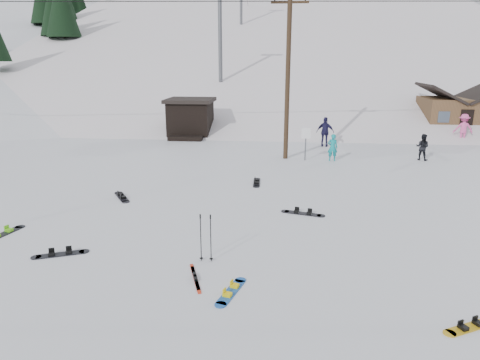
# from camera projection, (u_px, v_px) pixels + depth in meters

# --- Properties ---
(ground) EXTENTS (200.00, 200.00, 0.00)m
(ground) POSITION_uv_depth(u_px,v_px,m) (213.00, 272.00, 11.48)
(ground) COLOR silver
(ground) RESTS_ON ground
(ski_slope) EXTENTS (60.00, 85.24, 65.97)m
(ski_slope) POSITION_uv_depth(u_px,v_px,m) (269.00, 175.00, 67.42)
(ski_slope) COLOR silver
(ski_slope) RESTS_ON ground
(ridge_left) EXTENTS (47.54, 95.03, 58.38)m
(ridge_left) POSITION_uv_depth(u_px,v_px,m) (27.00, 174.00, 63.81)
(ridge_left) COLOR silver
(ridge_left) RESTS_ON ground
(treeline_crest) EXTENTS (50.00, 6.00, 10.00)m
(treeline_crest) POSITION_uv_depth(u_px,v_px,m) (275.00, 86.00, 93.86)
(treeline_crest) COLOR black
(treeline_crest) RESTS_ON ski_slope
(utility_pole) EXTENTS (2.00, 0.26, 9.00)m
(utility_pole) POSITION_uv_depth(u_px,v_px,m) (288.00, 75.00, 23.43)
(utility_pole) COLOR #3A2819
(utility_pole) RESTS_ON ground
(trail_sign) EXTENTS (0.50, 0.09, 1.85)m
(trail_sign) POSITION_uv_depth(u_px,v_px,m) (306.00, 138.00, 23.85)
(trail_sign) COLOR #595B60
(trail_sign) RESTS_ON ground
(lift_hut) EXTENTS (3.40, 4.10, 2.75)m
(lift_hut) POSITION_uv_depth(u_px,v_px,m) (191.00, 117.00, 31.63)
(lift_hut) COLOR black
(lift_hut) RESTS_ON ground
(lift_tower_near) EXTENTS (2.20, 0.36, 8.00)m
(lift_tower_near) POSITION_uv_depth(u_px,v_px,m) (220.00, 32.00, 38.46)
(lift_tower_near) COLOR #595B60
(lift_tower_near) RESTS_ON ski_slope
(cabin) EXTENTS (5.39, 4.40, 3.77)m
(cabin) POSITION_uv_depth(u_px,v_px,m) (456.00, 114.00, 32.66)
(cabin) COLOR brown
(cabin) RESTS_ON ground
(hero_snowboard) EXTENTS (0.64, 1.47, 0.11)m
(hero_snowboard) POSITION_uv_depth(u_px,v_px,m) (231.00, 291.00, 10.46)
(hero_snowboard) COLOR blue
(hero_snowboard) RESTS_ON ground
(hero_skis) EXTENTS (0.61, 1.53, 0.08)m
(hero_skis) POSITION_uv_depth(u_px,v_px,m) (195.00, 277.00, 11.13)
(hero_skis) COLOR #AD2811
(hero_skis) RESTS_ON ground
(ski_poles) EXTENTS (0.38, 0.10, 1.39)m
(ski_poles) POSITION_uv_depth(u_px,v_px,m) (206.00, 237.00, 11.93)
(ski_poles) COLOR black
(ski_poles) RESTS_ON ground
(board_scatter_a) EXTENTS (1.51, 0.80, 0.11)m
(board_scatter_a) POSITION_uv_depth(u_px,v_px,m) (60.00, 254.00, 12.47)
(board_scatter_a) COLOR black
(board_scatter_a) RESTS_ON ground
(board_scatter_b) EXTENTS (1.06, 1.46, 0.12)m
(board_scatter_b) POSITION_uv_depth(u_px,v_px,m) (122.00, 197.00, 17.66)
(board_scatter_b) COLOR black
(board_scatter_b) RESTS_ON ground
(board_scatter_c) EXTENTS (0.66, 1.66, 0.12)m
(board_scatter_c) POSITION_uv_depth(u_px,v_px,m) (3.00, 234.00, 13.90)
(board_scatter_c) COLOR black
(board_scatter_c) RESTS_ON ground
(board_scatter_d) EXTENTS (1.60, 0.66, 0.12)m
(board_scatter_d) POSITION_uv_depth(u_px,v_px,m) (303.00, 213.00, 15.78)
(board_scatter_d) COLOR black
(board_scatter_d) RESTS_ON ground
(board_scatter_e) EXTENTS (1.30, 0.80, 0.10)m
(board_scatter_e) POSITION_uv_depth(u_px,v_px,m) (470.00, 327.00, 9.08)
(board_scatter_e) COLOR gold
(board_scatter_e) RESTS_ON ground
(board_scatter_f) EXTENTS (0.35, 1.62, 0.11)m
(board_scatter_f) POSITION_uv_depth(u_px,v_px,m) (257.00, 182.00, 19.75)
(board_scatter_f) COLOR black
(board_scatter_f) RESTS_ON ground
(skier_teal) EXTENTS (0.58, 0.40, 1.52)m
(skier_teal) POSITION_uv_depth(u_px,v_px,m) (333.00, 147.00, 23.91)
(skier_teal) COLOR #0E8A90
(skier_teal) RESTS_ON ground
(skier_dark) EXTENTS (0.91, 0.86, 1.49)m
(skier_dark) POSITION_uv_depth(u_px,v_px,m) (422.00, 147.00, 24.09)
(skier_dark) COLOR black
(skier_dark) RESTS_ON ground
(skier_pink) EXTENTS (1.33, 0.85, 1.94)m
(skier_pink) POSITION_uv_depth(u_px,v_px,m) (463.00, 128.00, 29.24)
(skier_pink) COLOR #E25099
(skier_pink) RESTS_ON ground
(skier_navy) EXTENTS (1.20, 0.71, 1.92)m
(skier_navy) POSITION_uv_depth(u_px,v_px,m) (325.00, 132.00, 27.78)
(skier_navy) COLOR #1C183E
(skier_navy) RESTS_ON ground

